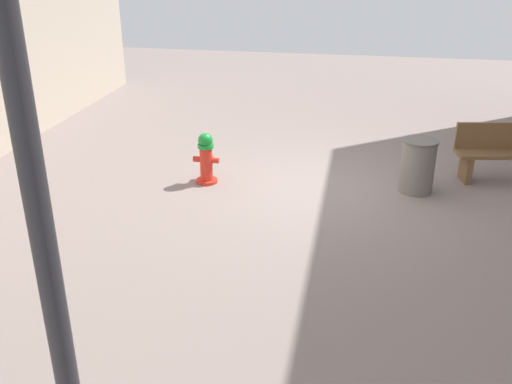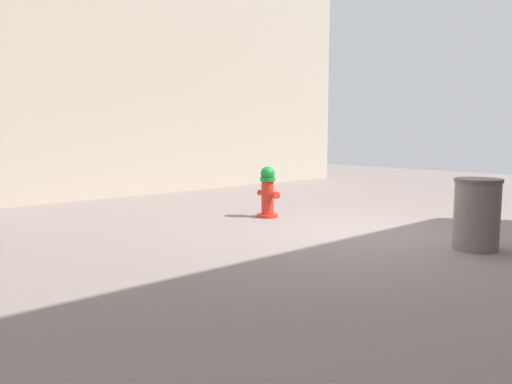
# 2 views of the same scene
# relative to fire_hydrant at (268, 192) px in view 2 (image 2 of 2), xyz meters

# --- Properties ---
(ground_plane) EXTENTS (23.40, 23.40, 0.00)m
(ground_plane) POSITION_rel_fire_hydrant_xyz_m (-1.80, -0.09, -0.43)
(ground_plane) COLOR gray
(fire_hydrant) EXTENTS (0.43, 0.41, 0.85)m
(fire_hydrant) POSITION_rel_fire_hydrant_xyz_m (0.00, 0.00, 0.00)
(fire_hydrant) COLOR red
(fire_hydrant) RESTS_ON ground_plane
(trash_bin) EXTENTS (0.55, 0.55, 0.86)m
(trash_bin) POSITION_rel_fire_hydrant_xyz_m (-3.37, -0.26, 0.01)
(trash_bin) COLOR slate
(trash_bin) RESTS_ON ground_plane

